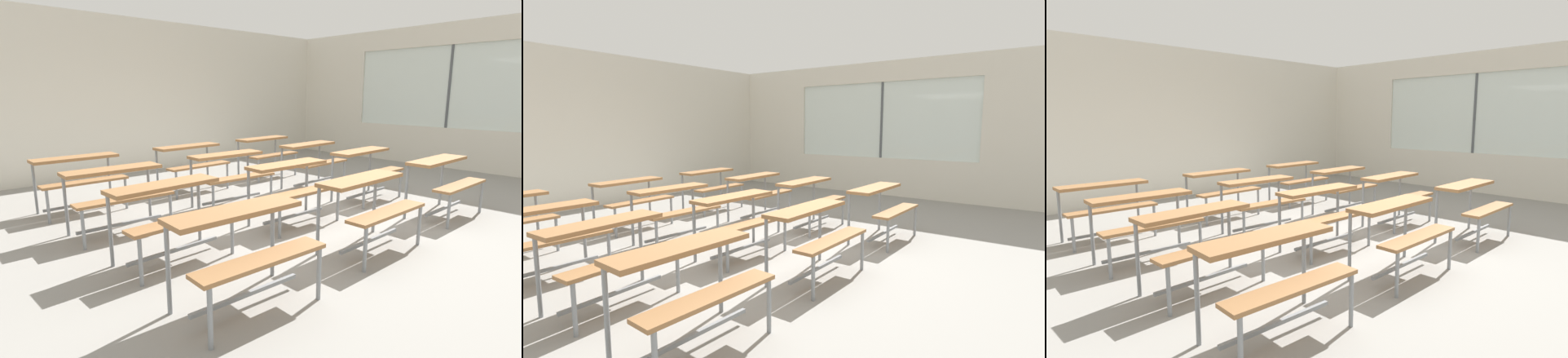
{
  "view_description": "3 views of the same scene",
  "coord_description": "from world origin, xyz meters",
  "views": [
    {
      "loc": [
        -3.8,
        -3.3,
        1.6
      ],
      "look_at": [
        -0.27,
        0.59,
        0.47
      ],
      "focal_mm": 28.0,
      "sensor_mm": 36.0,
      "label": 1
    },
    {
      "loc": [
        -3.8,
        -3.3,
        1.6
      ],
      "look_at": [
        0.7,
        0.06,
        0.85
      ],
      "focal_mm": 28.0,
      "sensor_mm": 36.0,
      "label": 2
    },
    {
      "loc": [
        -3.8,
        -3.3,
        1.6
      ],
      "look_at": [
        -0.11,
        0.47,
        0.81
      ],
      "focal_mm": 28.0,
      "sensor_mm": 36.0,
      "label": 3
    }
  ],
  "objects": [
    {
      "name": "desk_bench_r3c0",
      "position": [
        -2.0,
        2.33,
        0.56
      ],
      "size": [
        1.1,
        0.59,
        0.74
      ],
      "rotation": [
        0.0,
        0.0,
        -0.0
      ],
      "color": "olive",
      "rests_on": "ground"
    },
    {
      "name": "desk_bench_r2c2",
      "position": [
        1.43,
        1.16,
        0.56
      ],
      "size": [
        1.12,
        0.62,
        0.74
      ],
      "rotation": [
        0.0,
        0.0,
        0.03
      ],
      "color": "olive",
      "rests_on": "ground"
    },
    {
      "name": "desk_bench_r2c0",
      "position": [
        -1.98,
        1.15,
        0.56
      ],
      "size": [
        1.11,
        0.61,
        0.74
      ],
      "rotation": [
        0.0,
        0.0,
        -0.02
      ],
      "color": "olive",
      "rests_on": "ground"
    },
    {
      "name": "desk_bench_r1c1",
      "position": [
        -0.25,
        0.03,
        0.56
      ],
      "size": [
        1.12,
        0.63,
        0.74
      ],
      "rotation": [
        0.0,
        0.0,
        -0.04
      ],
      "color": "olive",
      "rests_on": "ground"
    },
    {
      "name": "ground",
      "position": [
        0.0,
        0.0,
        -0.03
      ],
      "size": [
        10.0,
        9.0,
        0.05
      ],
      "primitive_type": "cube",
      "color": "gray"
    },
    {
      "name": "desk_bench_r2c1",
      "position": [
        -0.31,
        1.19,
        0.56
      ],
      "size": [
        1.13,
        0.64,
        0.74
      ],
      "rotation": [
        0.0,
        0.0,
        -0.04
      ],
      "color": "olive",
      "rests_on": "ground"
    },
    {
      "name": "wall_right",
      "position": [
        5.0,
        -0.13,
        1.45
      ],
      "size": [
        0.12,
        9.0,
        3.0
      ],
      "color": "silver",
      "rests_on": "ground"
    },
    {
      "name": "desk_bench_r0c2",
      "position": [
        1.45,
        -1.07,
        0.56
      ],
      "size": [
        1.1,
        0.59,
        0.74
      ],
      "rotation": [
        0.0,
        0.0,
        0.0
      ],
      "color": "olive",
      "rests_on": "ground"
    },
    {
      "name": "desk_bench_r1c2",
      "position": [
        1.42,
        0.09,
        0.56
      ],
      "size": [
        1.11,
        0.61,
        0.74
      ],
      "rotation": [
        0.0,
        0.0,
        0.01
      ],
      "color": "olive",
      "rests_on": "ground"
    },
    {
      "name": "wall_back",
      "position": [
        0.0,
        4.5,
        1.5
      ],
      "size": [
        10.0,
        0.12,
        3.0
      ],
      "primitive_type": "cube",
      "color": "silver",
      "rests_on": "ground"
    },
    {
      "name": "desk_bench_r1c0",
      "position": [
        -1.93,
        0.03,
        0.56
      ],
      "size": [
        1.12,
        0.63,
        0.74
      ],
      "rotation": [
        0.0,
        0.0,
        0.04
      ],
      "color": "olive",
      "rests_on": "ground"
    },
    {
      "name": "desk_bench_r0c0",
      "position": [
        -1.98,
        -1.11,
        0.56
      ],
      "size": [
        1.12,
        0.64,
        0.74
      ],
      "rotation": [
        0.0,
        0.0,
        -0.04
      ],
      "color": "olive",
      "rests_on": "ground"
    },
    {
      "name": "desk_bench_r0c1",
      "position": [
        -0.3,
        -1.09,
        0.56
      ],
      "size": [
        1.1,
        0.59,
        0.74
      ],
      "rotation": [
        0.0,
        0.0,
        -0.0
      ],
      "color": "olive",
      "rests_on": "ground"
    },
    {
      "name": "desk_bench_r3c1",
      "position": [
        -0.23,
        2.32,
        0.56
      ],
      "size": [
        1.12,
        0.63,
        0.74
      ],
      "rotation": [
        0.0,
        0.0,
        0.04
      ],
      "color": "olive",
      "rests_on": "ground"
    },
    {
      "name": "desk_bench_r3c2",
      "position": [
        1.46,
        2.34,
        0.56
      ],
      "size": [
        1.12,
        0.63,
        0.74
      ],
      "rotation": [
        0.0,
        0.0,
        0.03
      ],
      "color": "olive",
      "rests_on": "ground"
    }
  ]
}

